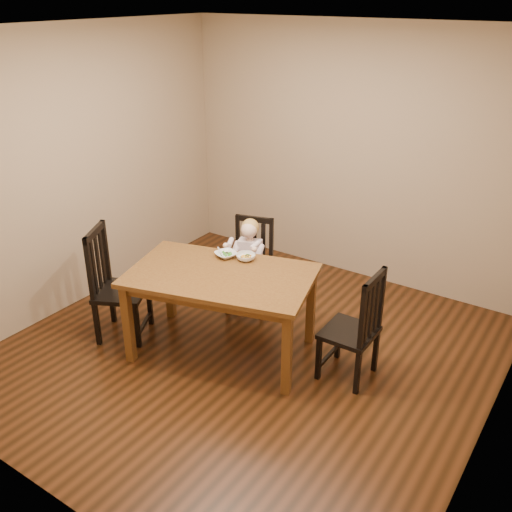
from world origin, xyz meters
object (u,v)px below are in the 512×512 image
Objects in this scene: chair_left at (115,286)px; chair_right at (355,328)px; dining_table at (221,283)px; chair_child at (251,267)px; bowl_peas at (226,255)px; bowl_veg at (246,257)px; toddler at (249,257)px.

chair_left is 2.19m from chair_right.
dining_table is 1.86× the size of chair_child.
dining_table is at bearing 80.84° from chair_left.
bowl_peas is (-1.28, -0.01, 0.33)m from chair_right.
chair_child is 5.47× the size of bowl_veg.
dining_table is 10.17× the size of bowl_veg.
chair_right reaches higher than dining_table.
chair_child is at bearing 69.70° from chair_right.
chair_child reaches higher than toddler.
dining_table is 9.43× the size of bowl_peas.
bowl_veg reaches higher than bowl_peas.
chair_right is at bearing 143.55° from chair_child.
toddler is 2.76× the size of bowl_peas.
toddler is (0.01, -0.05, 0.13)m from chair_child.
chair_right is at bearing 145.09° from toddler.
chair_left is 6.19× the size of bowl_veg.
chair_left is at bearing -143.51° from bowl_peas.
dining_table is 1.77× the size of chair_right.
bowl_peas is 0.19m from bowl_veg.
bowl_peas is at bearing 99.30° from chair_left.
chair_left is 1.05m from bowl_peas.
chair_left reaches higher than chair_child.
chair_child is 0.62m from bowl_peas.
toddler is at bearing 71.24° from chair_right.
bowl_veg is at bearing 15.11° from bowl_peas.
toddler reaches higher than bowl_veg.
toddler is at bearing 97.89° from bowl_peas.
chair_left is 2.07× the size of toddler.
bowl_peas is at bearing -164.89° from bowl_veg.
chair_right is (2.10, 0.61, -0.04)m from chair_left.
toddler reaches higher than bowl_peas.
dining_table is 1.18m from chair_right.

